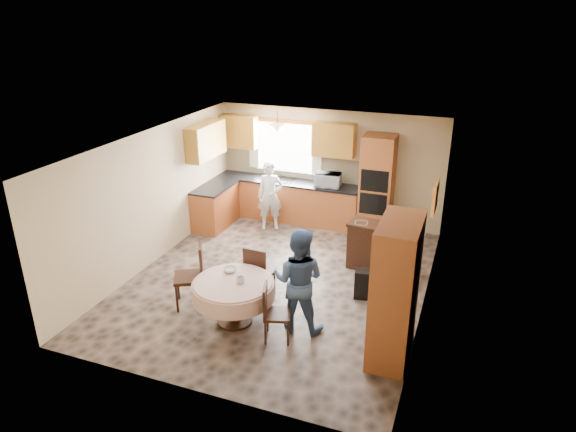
% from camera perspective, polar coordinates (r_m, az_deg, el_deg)
% --- Properties ---
extents(floor, '(5.00, 6.00, 0.01)m').
position_cam_1_polar(floor, '(9.20, -1.04, -7.15)').
color(floor, '#715C4F').
rests_on(floor, ground).
extents(ceiling, '(5.00, 6.00, 0.01)m').
position_cam_1_polar(ceiling, '(8.26, -1.16, 8.12)').
color(ceiling, white).
rests_on(ceiling, wall_back).
extents(wall_back, '(5.00, 0.02, 2.50)m').
position_cam_1_polar(wall_back, '(11.33, 4.51, 5.48)').
color(wall_back, tan).
rests_on(wall_back, floor).
extents(wall_front, '(5.00, 0.02, 2.50)m').
position_cam_1_polar(wall_front, '(6.27, -11.38, -9.75)').
color(wall_front, tan).
rests_on(wall_front, floor).
extents(wall_left, '(0.02, 6.00, 2.50)m').
position_cam_1_polar(wall_left, '(9.79, -14.84, 2.02)').
color(wall_left, tan).
rests_on(wall_left, floor).
extents(wall_right, '(0.02, 6.00, 2.50)m').
position_cam_1_polar(wall_right, '(8.14, 15.51, -2.28)').
color(wall_right, tan).
rests_on(wall_right, floor).
extents(window, '(1.40, 0.03, 1.10)m').
position_cam_1_polar(window, '(11.52, -0.28, 7.64)').
color(window, white).
rests_on(window, wall_back).
extents(curtain_left, '(0.22, 0.02, 1.15)m').
position_cam_1_polar(curtain_left, '(11.75, -3.83, 8.13)').
color(curtain_left, white).
rests_on(curtain_left, wall_back).
extents(curtain_right, '(0.22, 0.02, 1.15)m').
position_cam_1_polar(curtain_right, '(11.23, 3.24, 7.47)').
color(curtain_right, white).
rests_on(curtain_right, wall_back).
extents(base_cab_back, '(3.30, 0.60, 0.88)m').
position_cam_1_polar(base_cab_back, '(11.58, -0.07, 1.68)').
color(base_cab_back, '#C56B34').
rests_on(base_cab_back, floor).
extents(counter_back, '(3.30, 0.64, 0.04)m').
position_cam_1_polar(counter_back, '(11.42, -0.07, 3.84)').
color(counter_back, black).
rests_on(counter_back, base_cab_back).
extents(base_cab_left, '(0.60, 1.20, 0.88)m').
position_cam_1_polar(base_cab_left, '(11.35, -8.08, 1.01)').
color(base_cab_left, '#C56B34').
rests_on(base_cab_left, floor).
extents(counter_left, '(0.64, 1.20, 0.04)m').
position_cam_1_polar(counter_left, '(11.19, -8.20, 3.20)').
color(counter_left, black).
rests_on(counter_left, base_cab_left).
extents(backsplash, '(3.30, 0.02, 0.55)m').
position_cam_1_polar(backsplash, '(11.60, 0.44, 5.58)').
color(backsplash, beige).
rests_on(backsplash, wall_back).
extents(wall_cab_left, '(0.85, 0.33, 0.72)m').
position_cam_1_polar(wall_cab_left, '(11.72, -5.41, 9.36)').
color(wall_cab_left, gold).
rests_on(wall_cab_left, wall_back).
extents(wall_cab_right, '(0.90, 0.33, 0.72)m').
position_cam_1_polar(wall_cab_right, '(10.97, 5.13, 8.46)').
color(wall_cab_right, gold).
rests_on(wall_cab_right, wall_back).
extents(wall_cab_side, '(0.33, 1.20, 0.72)m').
position_cam_1_polar(wall_cab_side, '(10.96, -9.12, 8.27)').
color(wall_cab_side, gold).
rests_on(wall_cab_side, wall_left).
extents(oven_tower, '(0.66, 0.62, 2.12)m').
position_cam_1_polar(oven_tower, '(10.86, 9.86, 3.39)').
color(oven_tower, '#C56B34').
rests_on(oven_tower, floor).
extents(oven_upper, '(0.56, 0.01, 0.45)m').
position_cam_1_polar(oven_upper, '(10.50, 9.58, 3.85)').
color(oven_upper, black).
rests_on(oven_upper, oven_tower).
extents(oven_lower, '(0.56, 0.01, 0.45)m').
position_cam_1_polar(oven_lower, '(10.67, 9.41, 1.30)').
color(oven_lower, black).
rests_on(oven_lower, oven_tower).
extents(pendant, '(0.36, 0.36, 0.18)m').
position_cam_1_polar(pendant, '(10.96, -1.19, 9.67)').
color(pendant, beige).
rests_on(pendant, ceiling).
extents(sideboard, '(1.23, 0.64, 0.84)m').
position_cam_1_polar(sideboard, '(9.50, 10.14, -3.67)').
color(sideboard, '#371D0F').
rests_on(sideboard, floor).
extents(space_heater, '(0.39, 0.30, 0.49)m').
position_cam_1_polar(space_heater, '(8.69, 8.61, -7.46)').
color(space_heater, black).
rests_on(space_heater, floor).
extents(cupboard, '(0.53, 1.06, 2.01)m').
position_cam_1_polar(cupboard, '(7.05, 11.82, -8.18)').
color(cupboard, '#C56B34').
rests_on(cupboard, floor).
extents(dining_table, '(1.24, 1.24, 0.71)m').
position_cam_1_polar(dining_table, '(7.86, -6.08, -8.25)').
color(dining_table, '#371D0F').
rests_on(dining_table, floor).
extents(chair_left, '(0.63, 0.63, 1.08)m').
position_cam_1_polar(chair_left, '(8.37, -10.39, -6.11)').
color(chair_left, '#371D0F').
rests_on(chair_left, floor).
extents(chair_back, '(0.43, 0.43, 0.96)m').
position_cam_1_polar(chair_back, '(8.41, -3.38, -6.08)').
color(chair_back, '#371D0F').
rests_on(chair_back, floor).
extents(chair_right, '(0.47, 0.47, 0.88)m').
position_cam_1_polar(chair_right, '(7.49, -1.75, -10.38)').
color(chair_right, '#371D0F').
rests_on(chair_right, floor).
extents(framed_picture, '(0.06, 0.60, 0.50)m').
position_cam_1_polar(framed_picture, '(8.56, 16.04, 2.08)').
color(framed_picture, gold).
rests_on(framed_picture, wall_right).
extents(microwave, '(0.56, 0.41, 0.30)m').
position_cam_1_polar(microwave, '(11.04, 4.48, 4.02)').
color(microwave, silver).
rests_on(microwave, counter_back).
extents(person_sink, '(0.64, 0.55, 1.49)m').
position_cam_1_polar(person_sink, '(11.01, -2.01, 2.25)').
color(person_sink, silver).
rests_on(person_sink, floor).
extents(person_dining, '(0.83, 0.66, 1.62)m').
position_cam_1_polar(person_dining, '(7.56, 1.17, -7.14)').
color(person_dining, '#3C5883').
rests_on(person_dining, floor).
extents(bowl_sideboard, '(0.26, 0.26, 0.06)m').
position_cam_1_polar(bowl_sideboard, '(9.37, 8.14, -0.89)').
color(bowl_sideboard, '#B2B2B2').
rests_on(bowl_sideboard, sideboard).
extents(bottle_sideboard, '(0.13, 0.13, 0.33)m').
position_cam_1_polar(bottle_sideboard, '(9.22, 12.10, -0.67)').
color(bottle_sideboard, silver).
rests_on(bottle_sideboard, sideboard).
extents(cup_table, '(0.15, 0.15, 0.10)m').
position_cam_1_polar(cup_table, '(7.71, -5.29, -7.09)').
color(cup_table, '#B2B2B2').
rests_on(cup_table, dining_table).
extents(bowl_table, '(0.25, 0.25, 0.06)m').
position_cam_1_polar(bowl_table, '(8.04, -6.45, -5.96)').
color(bowl_table, '#B2B2B2').
rests_on(bowl_table, dining_table).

